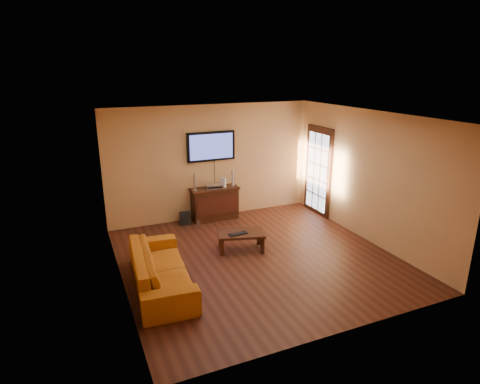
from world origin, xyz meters
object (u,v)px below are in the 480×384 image
speaker_left (195,183)px  subwoofer (185,218)px  bottle (199,225)px  game_console (223,182)px  television (211,146)px  keyboard (238,234)px  sofa (160,262)px  coffee_table (241,235)px  speaker_right (233,179)px  av_receiver (214,186)px  media_console (215,204)px

speaker_left → subwoofer: size_ratio=1.50×
bottle → game_console: bearing=28.7°
speaker_left → game_console: size_ratio=1.72×
television → keyboard: 2.48m
television → sofa: (-1.88, -2.73, -1.31)m
coffee_table → television: bearing=86.8°
sofa → keyboard: 1.80m
sofa → game_console: size_ratio=9.87×
speaker_right → game_console: bearing=-171.8°
bottle → av_receiver: bearing=38.2°
subwoofer → keyboard: bearing=-61.1°
av_receiver → bottle: av_receiver is taller
keyboard → coffee_table: bearing=36.0°
television → subwoofer: size_ratio=4.53×
speaker_right → subwoofer: size_ratio=1.39×
bottle → subwoofer: bearing=116.0°
speaker_right → media_console: bearing=-174.9°
speaker_left → av_receiver: bearing=1.3°
bottle → television: bearing=47.7°
speaker_right → av_receiver: size_ratio=0.92×
sofa → game_console: 3.35m
speaker_left → game_console: bearing=-0.2°
sofa → game_console: game_console is taller
subwoofer → keyboard: keyboard is taller
speaker_left → game_console: (0.71, -0.00, -0.07)m
sofa → bottle: 2.54m
game_console → media_console: bearing=161.5°
speaker_left → bottle: speaker_left is taller
media_console → speaker_left: size_ratio=2.98×
television → keyboard: (-0.21, -2.07, -1.35)m
speaker_right → av_receiver: bearing=-177.1°
media_console → av_receiver: 0.43m
sofa → speaker_left: (1.40, 2.56, 0.52)m
keyboard → television: bearing=84.3°
sofa → subwoofer: 2.81m
coffee_table → game_console: 1.94m
speaker_right → keyboard: (-0.69, -1.93, -0.55)m
television → sofa: television is taller
speaker_right → game_console: speaker_right is taller
game_console → sofa: bearing=-149.6°
speaker_left → sofa: bearing=-118.7°
sofa → av_receiver: (1.89, 2.57, 0.39)m
media_console → speaker_left: 0.74m
subwoofer → av_receiver: bearing=14.9°
coffee_table → keyboard: 0.14m
game_console → keyboard: bearing=-123.0°
television → speaker_left: television is taller
coffee_table → av_receiver: size_ratio=2.68×
sofa → av_receiver: size_ratio=5.71×
speaker_left → av_receiver: speaker_left is taller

